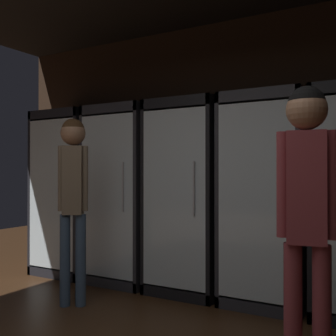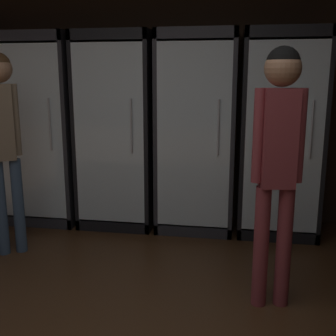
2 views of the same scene
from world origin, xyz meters
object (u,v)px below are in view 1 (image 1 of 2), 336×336
cooler_right (267,201)px  shopper_far (307,197)px  cooler_center (190,199)px  shopper_near (73,184)px  cooler_left (126,196)px  cooler_far_left (73,194)px

cooler_right → shopper_far: size_ratio=1.14×
cooler_center → shopper_near: bearing=-127.2°
cooler_left → shopper_near: cooler_left is taller
cooler_center → shopper_far: 2.04m
cooler_center → shopper_near: cooler_center is taller
cooler_right → cooler_far_left: bearing=-179.9°
cooler_right → shopper_far: bearing=-66.0°
cooler_center → cooler_right: 0.80m
cooler_right → cooler_center: bearing=-179.9°
cooler_left → cooler_center: (0.80, -0.00, 0.00)m
cooler_right → shopper_near: cooler_right is taller
cooler_left → shopper_near: size_ratio=1.14×
cooler_right → shopper_far: (0.64, -1.44, 0.13)m
cooler_center → shopper_far: bearing=-45.0°
shopper_far → cooler_left: bearing=147.2°
cooler_center → cooler_far_left: bearing=-180.0°
cooler_left → cooler_right: (1.60, 0.00, 0.01)m
cooler_far_left → cooler_right: 2.39m
shopper_near → shopper_far: bearing=-12.9°
cooler_left → cooler_right: bearing=0.1°
cooler_far_left → cooler_left: same height
cooler_left → cooler_center: same height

